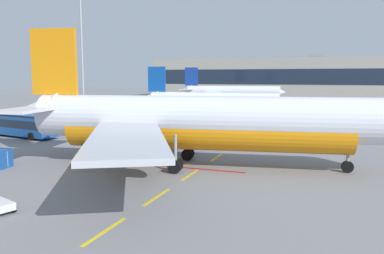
{
  "coord_description": "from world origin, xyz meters",
  "views": [
    {
      "loc": [
        28.88,
        -9.45,
        7.85
      ],
      "look_at": [
        16.66,
        23.86,
        3.35
      ],
      "focal_mm": 37.18,
      "sensor_mm": 36.0,
      "label": 1
    }
  ],
  "objects_px": {
    "airliner_far_center": "(231,93)",
    "apron_light_mast_near": "(81,38)",
    "apron_shuttle_bus": "(19,123)",
    "airliner_foreground": "(198,122)",
    "airliner_mid_left": "(211,102)"
  },
  "relations": [
    {
      "from": "airliner_mid_left",
      "to": "airliner_far_center",
      "type": "height_order",
      "value": "airliner_far_center"
    },
    {
      "from": "apron_light_mast_near",
      "to": "airliner_mid_left",
      "type": "bearing_deg",
      "value": 24.0
    },
    {
      "from": "airliner_foreground",
      "to": "apron_shuttle_bus",
      "type": "bearing_deg",
      "value": 163.17
    },
    {
      "from": "apron_shuttle_bus",
      "to": "airliner_foreground",
      "type": "bearing_deg",
      "value": -16.83
    },
    {
      "from": "airliner_far_center",
      "to": "apron_shuttle_bus",
      "type": "bearing_deg",
      "value": -99.35
    },
    {
      "from": "apron_shuttle_bus",
      "to": "apron_light_mast_near",
      "type": "xyz_separation_m",
      "value": [
        -4.36,
        20.33,
        13.0
      ]
    },
    {
      "from": "airliner_foreground",
      "to": "airliner_mid_left",
      "type": "distance_m",
      "value": 39.73
    },
    {
      "from": "airliner_far_center",
      "to": "apron_light_mast_near",
      "type": "relative_size",
      "value": 1.27
    },
    {
      "from": "airliner_mid_left",
      "to": "apron_shuttle_bus",
      "type": "bearing_deg",
      "value": -119.6
    },
    {
      "from": "airliner_far_center",
      "to": "apron_light_mast_near",
      "type": "bearing_deg",
      "value": -108.2
    },
    {
      "from": "apron_light_mast_near",
      "to": "airliner_far_center",
      "type": "bearing_deg",
      "value": 71.8
    },
    {
      "from": "airliner_far_center",
      "to": "apron_shuttle_bus",
      "type": "height_order",
      "value": "airliner_far_center"
    },
    {
      "from": "airliner_foreground",
      "to": "apron_light_mast_near",
      "type": "distance_m",
      "value": 44.44
    },
    {
      "from": "airliner_far_center",
      "to": "airliner_foreground",
      "type": "bearing_deg",
      "value": -77.56
    },
    {
      "from": "apron_light_mast_near",
      "to": "airliner_foreground",
      "type": "bearing_deg",
      "value": -41.81
    }
  ]
}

